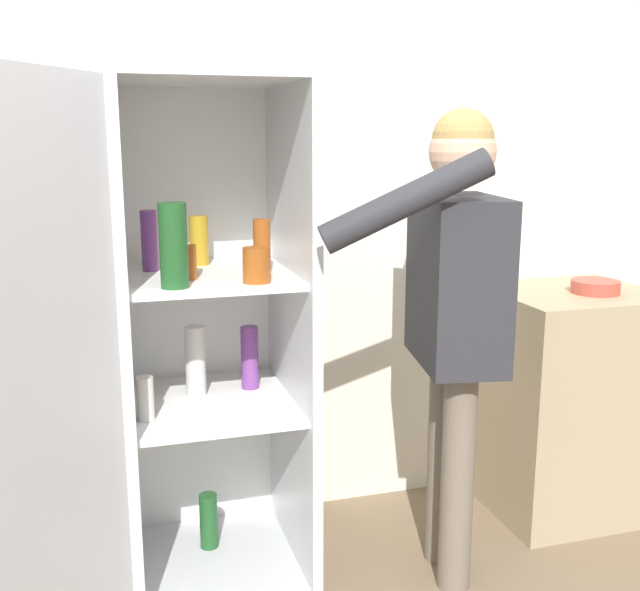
% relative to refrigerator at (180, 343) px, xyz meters
% --- Properties ---
extents(wall_back, '(7.00, 0.06, 2.55)m').
position_rel_refrigerator_xyz_m(wall_back, '(0.50, 0.45, 0.40)').
color(wall_back, silver).
rests_on(wall_back, ground_plane).
extents(refrigerator, '(0.99, 1.17, 1.74)m').
position_rel_refrigerator_xyz_m(refrigerator, '(0.00, 0.00, 0.00)').
color(refrigerator, silver).
rests_on(refrigerator, ground_plane).
extents(person, '(0.70, 0.58, 1.63)m').
position_rel_refrigerator_xyz_m(person, '(0.89, -0.20, 0.16)').
color(person, '#726656').
rests_on(person, ground_plane).
extents(counter, '(0.64, 0.57, 0.93)m').
position_rel_refrigerator_xyz_m(counter, '(1.59, 0.12, -0.41)').
color(counter, tan).
rests_on(counter, ground_plane).
extents(bowl, '(0.19, 0.19, 0.05)m').
position_rel_refrigerator_xyz_m(bowl, '(1.64, 0.07, 0.08)').
color(bowl, '#B24738').
rests_on(bowl, counter).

